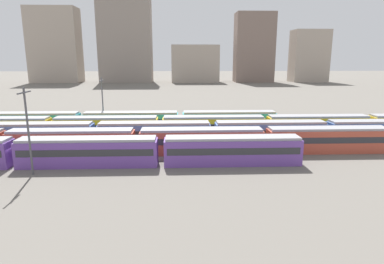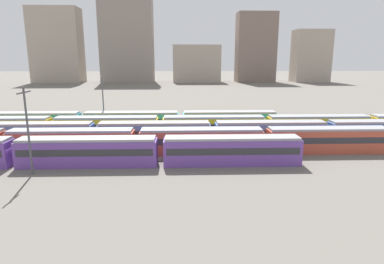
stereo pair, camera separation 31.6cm
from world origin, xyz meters
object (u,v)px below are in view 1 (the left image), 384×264
at_px(train_track_2, 326,132).
at_px(train_track_4, 131,121).
at_px(train_track_1, 137,141).
at_px(catenary_pole_0, 28,128).
at_px(catenary_pole_1, 103,101).
at_px(train_track_3, 213,126).
at_px(train_track_0, 88,151).

height_order(train_track_2, train_track_4, same).
bearing_deg(train_track_2, train_track_1, -170.33).
relative_size(train_track_4, catenary_pole_0, 5.29).
bearing_deg(catenary_pole_1, catenary_pole_0, -95.74).
bearing_deg(train_track_3, train_track_1, -139.69).
height_order(train_track_1, train_track_3, same).
bearing_deg(train_track_4, catenary_pole_1, 154.80).
distance_m(train_track_2, train_track_3, 18.98).
relative_size(train_track_1, train_track_3, 0.80).
bearing_deg(catenary_pole_1, train_track_1, -64.08).
distance_m(train_track_4, catenary_pole_1, 7.46).
relative_size(train_track_0, catenary_pole_1, 5.54).
distance_m(train_track_1, train_track_3, 16.08).
height_order(train_track_4, catenary_pole_0, catenary_pole_0).
distance_m(train_track_3, catenary_pole_0, 30.65).
distance_m(train_track_1, train_track_2, 30.95).
bearing_deg(catenary_pole_1, train_track_3, -20.60).
bearing_deg(train_track_4, catenary_pole_0, -109.61).
height_order(train_track_0, catenary_pole_1, catenary_pole_1).
bearing_deg(catenary_pole_0, train_track_1, 35.95).
bearing_deg(train_track_1, train_track_3, 40.31).
xyz_separation_m(train_track_0, catenary_pole_1, (-3.20, 23.56, 3.68)).
bearing_deg(train_track_2, catenary_pole_1, 161.54).
distance_m(train_track_0, catenary_pole_0, 7.78).
relative_size(train_track_2, catenary_pole_1, 11.18).
height_order(train_track_2, train_track_3, same).
bearing_deg(train_track_1, train_track_0, -137.73).
distance_m(train_track_0, catenary_pole_1, 24.06).
relative_size(train_track_0, catenary_pole_0, 5.29).
bearing_deg(train_track_3, catenary_pole_1, 159.40).
bearing_deg(train_track_4, train_track_0, -97.31).
bearing_deg(train_track_0, catenary_pole_1, 97.74).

